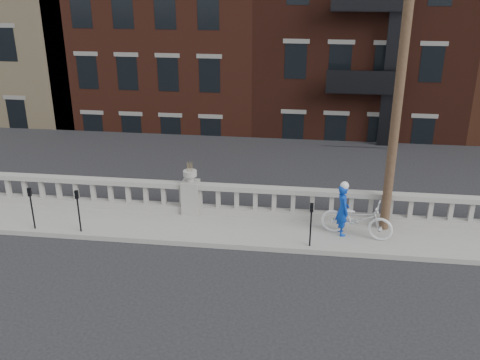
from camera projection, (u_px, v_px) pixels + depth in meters
The scene contains 11 objects.
ground at pixel (160, 280), 14.16m from camera, with size 120.00×120.00×0.00m, color black.
sidewalk at pixel (185, 227), 16.89m from camera, with size 32.00×2.20×0.15m, color gray.
balustrade at pixel (191, 199), 17.56m from camera, with size 28.00×0.34×1.03m.
planter_pedestal at pixel (191, 193), 17.48m from camera, with size 0.55×0.55×1.76m.
lower_level at pixel (262, 51), 34.31m from camera, with size 80.00×44.00×20.80m.
utility_pole at pixel (402, 64), 14.77m from camera, with size 1.60×0.28×10.00m.
parking_meter_c at pixel (31, 204), 16.32m from camera, with size 0.10×0.09×1.36m.
parking_meter_d at pixel (78, 206), 16.14m from camera, with size 0.10×0.09×1.36m.
parking_meter_e at pixel (311, 220), 15.29m from camera, with size 0.10×0.09×1.36m.
bicycle at pixel (357, 219), 15.98m from camera, with size 0.75×2.15×1.13m, color silver.
cyclist at pixel (343, 210), 16.01m from camera, with size 0.58×0.38×1.60m, color #0B37AB.
Camera 1 is at (3.70, -11.76, 7.76)m, focal length 40.00 mm.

